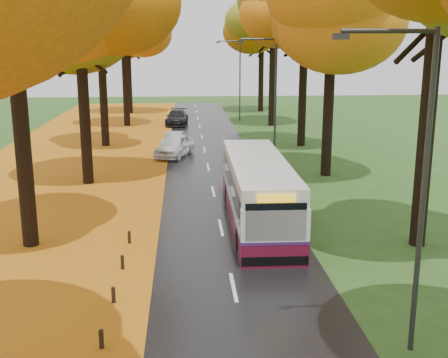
{
  "coord_description": "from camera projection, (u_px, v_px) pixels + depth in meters",
  "views": [
    {
      "loc": [
        -1.51,
        -4.58,
        7.62
      ],
      "look_at": [
        0.0,
        16.18,
        2.6
      ],
      "focal_mm": 45.0,
      "sensor_mm": 36.0,
      "label": 1
    }
  ],
  "objects": [
    {
      "name": "road",
      "position": [
        212.0,
        187.0,
        30.57
      ],
      "size": [
        6.5,
        90.0,
        0.04
      ],
      "primitive_type": "cube",
      "color": "black",
      "rests_on": "ground"
    },
    {
      "name": "centre_line",
      "position": [
        212.0,
        187.0,
        30.56
      ],
      "size": [
        0.12,
        90.0,
        0.01
      ],
      "primitive_type": "cube",
      "color": "silver",
      "rests_on": "road"
    },
    {
      "name": "leaf_verge",
      "position": [
        44.0,
        190.0,
        29.94
      ],
      "size": [
        12.0,
        90.0,
        0.02
      ],
      "primitive_type": "cube",
      "color": "#8F410D",
      "rests_on": "ground"
    },
    {
      "name": "leaf_drift",
      "position": [
        156.0,
        188.0,
        30.35
      ],
      "size": [
        0.9,
        90.0,
        0.01
      ],
      "primitive_type": "cube",
      "color": "orange",
      "rests_on": "road"
    },
    {
      "name": "trees_left",
      "position": [
        75.0,
        7.0,
        29.83
      ],
      "size": [
        9.2,
        74.0,
        13.88
      ],
      "color": "black",
      "rests_on": "ground"
    },
    {
      "name": "trees_right",
      "position": [
        341.0,
        5.0,
        30.67
      ],
      "size": [
        9.3,
        74.2,
        13.96
      ],
      "color": "black",
      "rests_on": "ground"
    },
    {
      "name": "streetlamp_near",
      "position": [
        415.0,
        170.0,
        13.26
      ],
      "size": [
        2.45,
        0.18,
        8.0
      ],
      "color": "#333538",
      "rests_on": "ground"
    },
    {
      "name": "streetlamp_mid",
      "position": [
        272.0,
        92.0,
        34.6
      ],
      "size": [
        2.45,
        0.18,
        8.0
      ],
      "color": "#333538",
      "rests_on": "ground"
    },
    {
      "name": "streetlamp_far",
      "position": [
        237.0,
        74.0,
        55.93
      ],
      "size": [
        2.45,
        0.18,
        8.0
      ],
      "color": "#333538",
      "rests_on": "ground"
    },
    {
      "name": "bus",
      "position": [
        258.0,
        190.0,
        24.19
      ],
      "size": [
        2.56,
        10.58,
        2.78
      ],
      "rotation": [
        0.0,
        0.0,
        -0.01
      ],
      "color": "#590E26",
      "rests_on": "road"
    },
    {
      "name": "car_white",
      "position": [
        175.0,
        145.0,
        38.72
      ],
      "size": [
        3.16,
        4.77,
        1.51
      ],
      "primitive_type": "imported",
      "rotation": [
        0.0,
        0.0,
        -0.34
      ],
      "color": "white",
      "rests_on": "road"
    },
    {
      "name": "car_silver",
      "position": [
        174.0,
        140.0,
        41.71
      ],
      "size": [
        1.93,
        3.86,
        1.22
      ],
      "primitive_type": "imported",
      "rotation": [
        0.0,
        0.0,
        -0.18
      ],
      "color": "#94979B",
      "rests_on": "road"
    },
    {
      "name": "car_dark",
      "position": [
        177.0,
        117.0,
        53.87
      ],
      "size": [
        2.33,
        4.98,
        1.41
      ],
      "primitive_type": "imported",
      "rotation": [
        0.0,
        0.0,
        -0.07
      ],
      "color": "black",
      "rests_on": "road"
    }
  ]
}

